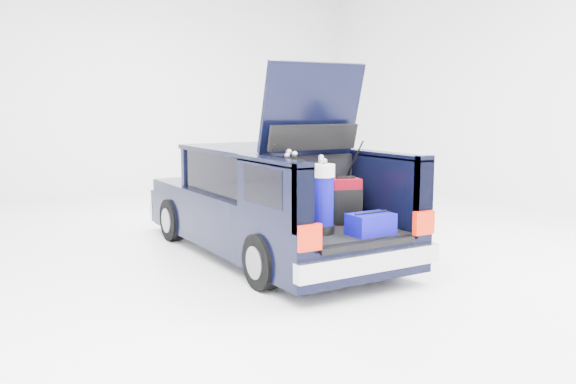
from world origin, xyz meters
TOP-DOWN VIEW (x-y plane):
  - ground at (0.00, 0.00)m, footprint 14.00×14.00m
  - car at (-0.00, 0.11)m, footprint 1.87×4.65m
  - red_suitcase at (0.32, -1.29)m, footprint 0.39×0.31m
  - black_golf_bag at (-0.40, -1.24)m, footprint 0.25×0.34m
  - blue_golf_bag at (-0.21, -1.60)m, footprint 0.29×0.29m
  - blue_duffel at (0.21, -1.90)m, footprint 0.48×0.32m

SIDE VIEW (x-z plane):
  - ground at x=0.00m, z-range 0.00..0.00m
  - car at x=0.00m, z-range -0.56..1.91m
  - blue_duffel at x=0.21m, z-range 0.59..0.84m
  - red_suitcase at x=0.32m, z-range 0.58..1.15m
  - blue_golf_bag at x=-0.21m, z-range 0.56..1.42m
  - black_golf_bag at x=-0.40m, z-range 0.55..1.45m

